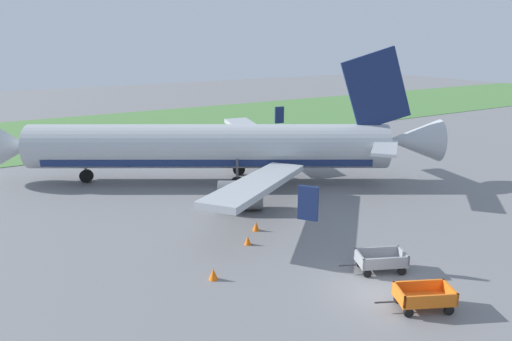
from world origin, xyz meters
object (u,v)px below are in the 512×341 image
baggage_cart_nearest (424,297)px  baggage_cart_second_in_row (381,260)px  traffic_cone_by_carts (213,274)px  traffic_cone_mid_apron (248,240)px  traffic_cone_near_plane (256,226)px  airplane (220,147)px

baggage_cart_nearest → baggage_cart_second_in_row: 3.73m
baggage_cart_nearest → traffic_cone_by_carts: 10.16m
baggage_cart_nearest → traffic_cone_by_carts: baggage_cart_nearest is taller
baggage_cart_second_in_row → traffic_cone_mid_apron: baggage_cart_second_in_row is taller
traffic_cone_near_plane → airplane: bearing=75.2°
airplane → traffic_cone_by_carts: size_ratio=55.63×
airplane → baggage_cart_nearest: (-0.84, -22.16, -2.45)m
traffic_cone_near_plane → traffic_cone_mid_apron: traffic_cone_near_plane is taller
airplane → traffic_cone_near_plane: 11.25m
airplane → traffic_cone_near_plane: (-2.78, -10.54, -2.75)m
baggage_cart_nearest → baggage_cart_second_in_row: size_ratio=0.99×
traffic_cone_near_plane → traffic_cone_mid_apron: 2.18m
baggage_cart_nearest → baggage_cart_second_in_row: same height
traffic_cone_near_plane → traffic_cone_by_carts: 6.68m
airplane → traffic_cone_near_plane: airplane is taller
baggage_cart_nearest → traffic_cone_mid_apron: bearing=109.0°
baggage_cart_second_in_row → traffic_cone_by_carts: 8.82m
traffic_cone_mid_apron → airplane: bearing=70.5°
baggage_cart_nearest → traffic_cone_mid_apron: 10.63m
airplane → baggage_cart_second_in_row: 18.71m
airplane → traffic_cone_by_carts: bearing=-118.0°
traffic_cone_by_carts → airplane: bearing=62.0°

